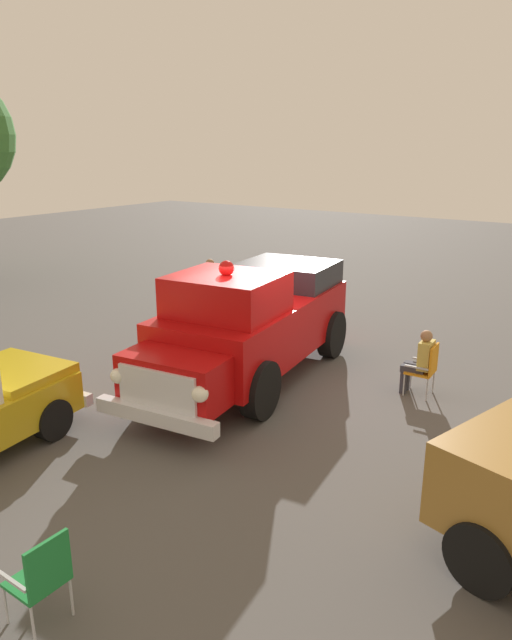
{
  "coord_description": "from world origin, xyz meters",
  "views": [
    {
      "loc": [
        -8.8,
        -5.77,
        4.53
      ],
      "look_at": [
        0.5,
        0.59,
        1.17
      ],
      "focal_mm": 32.63,
      "sensor_mm": 36.0,
      "label": 1
    }
  ],
  "objects_px": {
    "lawn_chair_by_car": "(43,575)",
    "spectator_standing": "(210,285)",
    "lawn_chair_near_truck": "(427,366)",
    "traffic_cone": "(62,380)",
    "vintage_fire_truck": "(251,322)",
    "spectator_seated": "(420,360)"
  },
  "relations": [
    {
      "from": "lawn_chair_by_car",
      "to": "spectator_seated",
      "type": "distance_m",
      "value": 7.61
    },
    {
      "from": "vintage_fire_truck",
      "to": "spectator_standing",
      "type": "relative_size",
      "value": 3.68
    },
    {
      "from": "vintage_fire_truck",
      "to": "spectator_seated",
      "type": "bearing_deg",
      "value": -69.81
    },
    {
      "from": "spectator_seated",
      "to": "traffic_cone",
      "type": "bearing_deg",
      "value": 124.78
    },
    {
      "from": "lawn_chair_near_truck",
      "to": "spectator_seated",
      "type": "relative_size",
      "value": 0.79
    },
    {
      "from": "lawn_chair_by_car",
      "to": "traffic_cone",
      "type": "height_order",
      "value": "lawn_chair_by_car"
    },
    {
      "from": "spectator_seated",
      "to": "traffic_cone",
      "type": "height_order",
      "value": "spectator_seated"
    },
    {
      "from": "vintage_fire_truck",
      "to": "spectator_standing",
      "type": "xyz_separation_m",
      "value": [
        2.85,
        3.31,
        -0.23
      ]
    },
    {
      "from": "spectator_seated",
      "to": "lawn_chair_by_car",
      "type": "bearing_deg",
      "value": 171.83
    },
    {
      "from": "lawn_chair_by_car",
      "to": "lawn_chair_near_truck",
      "type": "bearing_deg",
      "value": -9.14
    },
    {
      "from": "spectator_standing",
      "to": "traffic_cone",
      "type": "relative_size",
      "value": 2.64
    },
    {
      "from": "lawn_chair_near_truck",
      "to": "traffic_cone",
      "type": "xyz_separation_m",
      "value": [
        -3.87,
        5.69,
        -0.28
      ]
    },
    {
      "from": "vintage_fire_truck",
      "to": "spectator_standing",
      "type": "height_order",
      "value": "vintage_fire_truck"
    },
    {
      "from": "vintage_fire_truck",
      "to": "traffic_cone",
      "type": "distance_m",
      "value": 3.78
    },
    {
      "from": "lawn_chair_by_car",
      "to": "spectator_standing",
      "type": "relative_size",
      "value": 0.61
    },
    {
      "from": "lawn_chair_near_truck",
      "to": "spectator_standing",
      "type": "distance_m",
      "value": 6.77
    },
    {
      "from": "vintage_fire_truck",
      "to": "lawn_chair_by_car",
      "type": "xyz_separation_m",
      "value": [
        -6.39,
        -2.02,
        -0.61
      ]
    },
    {
      "from": "vintage_fire_truck",
      "to": "lawn_chair_near_truck",
      "type": "relative_size",
      "value": 6.04
    },
    {
      "from": "vintage_fire_truck",
      "to": "lawn_chair_by_car",
      "type": "bearing_deg",
      "value": -162.5
    },
    {
      "from": "spectator_seated",
      "to": "traffic_cone",
      "type": "xyz_separation_m",
      "value": [
        -3.86,
        5.56,
        -0.39
      ]
    },
    {
      "from": "lawn_chair_near_truck",
      "to": "spectator_standing",
      "type": "bearing_deg",
      "value": 75.36
    },
    {
      "from": "vintage_fire_truck",
      "to": "spectator_seated",
      "type": "xyz_separation_m",
      "value": [
        1.14,
        -3.1,
        -0.5
      ]
    }
  ]
}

